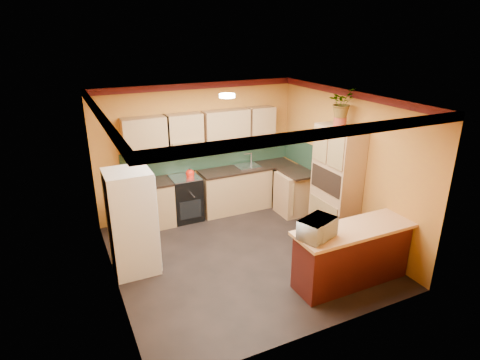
% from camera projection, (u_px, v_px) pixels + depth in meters
% --- Properties ---
extents(room_shell, '(4.24, 4.24, 2.72)m').
position_uv_depth(room_shell, '(237.00, 134.00, 6.45)').
color(room_shell, black).
rests_on(room_shell, ground).
extents(base_cabinets_back, '(3.65, 0.60, 0.88)m').
position_uv_depth(base_cabinets_back, '(214.00, 194.00, 8.39)').
color(base_cabinets_back, tan).
rests_on(base_cabinets_back, ground).
extents(countertop_back, '(3.65, 0.62, 0.04)m').
position_uv_depth(countertop_back, '(214.00, 173.00, 8.23)').
color(countertop_back, black).
rests_on(countertop_back, base_cabinets_back).
extents(stove, '(0.58, 0.58, 0.91)m').
position_uv_depth(stove, '(186.00, 198.00, 8.13)').
color(stove, black).
rests_on(stove, ground).
extents(kettle, '(0.19, 0.19, 0.18)m').
position_uv_depth(kettle, '(190.00, 173.00, 7.94)').
color(kettle, red).
rests_on(kettle, stove).
extents(sink, '(0.48, 0.40, 0.03)m').
position_uv_depth(sink, '(247.00, 166.00, 8.53)').
color(sink, silver).
rests_on(sink, countertop_back).
extents(base_cabinets_right, '(0.60, 0.80, 0.88)m').
position_uv_depth(base_cabinets_right, '(297.00, 193.00, 8.44)').
color(base_cabinets_right, tan).
rests_on(base_cabinets_right, ground).
extents(countertop_right, '(0.62, 0.80, 0.04)m').
position_uv_depth(countertop_right, '(298.00, 172.00, 8.28)').
color(countertop_right, black).
rests_on(countertop_right, base_cabinets_right).
extents(fridge, '(0.68, 0.66, 1.70)m').
position_uv_depth(fridge, '(132.00, 222.00, 6.25)').
color(fridge, white).
rests_on(fridge, ground).
extents(pantry, '(0.48, 0.90, 2.10)m').
position_uv_depth(pantry, '(336.00, 184.00, 7.26)').
color(pantry, tan).
rests_on(pantry, ground).
extents(fern_pot, '(0.22, 0.22, 0.16)m').
position_uv_depth(fern_pot, '(340.00, 122.00, 6.90)').
color(fern_pot, maroon).
rests_on(fern_pot, pantry).
extents(fern, '(0.56, 0.52, 0.49)m').
position_uv_depth(fern, '(342.00, 103.00, 6.79)').
color(fern, tan).
rests_on(fern, fern_pot).
extents(breakfast_bar, '(1.80, 0.55, 0.88)m').
position_uv_depth(breakfast_bar, '(352.00, 257.00, 6.08)').
color(breakfast_bar, '#471012').
rests_on(breakfast_bar, ground).
extents(bar_top, '(1.90, 0.65, 0.05)m').
position_uv_depth(bar_top, '(355.00, 229.00, 5.92)').
color(bar_top, tan).
rests_on(bar_top, breakfast_bar).
extents(microwave, '(0.62, 0.52, 0.29)m').
position_uv_depth(microwave, '(317.00, 228.00, 5.58)').
color(microwave, white).
rests_on(microwave, bar_top).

